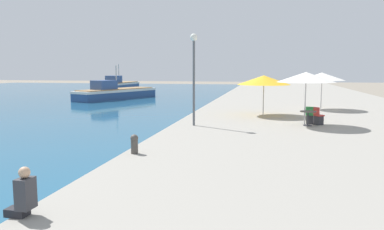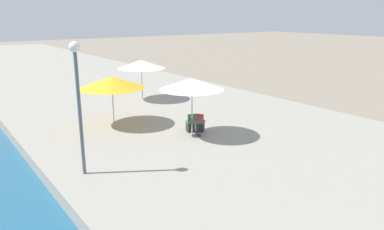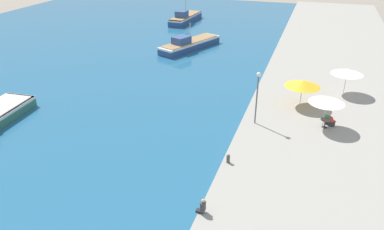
% 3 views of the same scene
% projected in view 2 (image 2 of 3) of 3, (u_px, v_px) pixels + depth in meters
% --- Properties ---
extents(quay_promenade, '(16.00, 90.00, 0.54)m').
position_uv_depth(quay_promenade, '(89.00, 85.00, 30.79)').
color(quay_promenade, gray).
rests_on(quay_promenade, ground_plane).
extents(cafe_umbrella_pink, '(2.89, 2.89, 2.68)m').
position_uv_depth(cafe_umbrella_pink, '(192.00, 84.00, 16.45)').
color(cafe_umbrella_pink, '#B7B7B7').
rests_on(cafe_umbrella_pink, quay_promenade).
extents(cafe_umbrella_white, '(3.23, 3.23, 2.44)m').
position_uv_depth(cafe_umbrella_white, '(112.00, 82.00, 18.30)').
color(cafe_umbrella_white, '#B7B7B7').
rests_on(cafe_umbrella_white, quay_promenade).
extents(cafe_umbrella_striped, '(3.09, 3.09, 2.58)m').
position_uv_depth(cafe_umbrella_striped, '(141.00, 64.00, 23.83)').
color(cafe_umbrella_striped, '#B7B7B7').
rests_on(cafe_umbrella_striped, quay_promenade).
extents(cafe_table, '(0.80, 0.80, 0.74)m').
position_uv_depth(cafe_table, '(196.00, 125.00, 16.93)').
color(cafe_table, '#333338').
rests_on(cafe_table, quay_promenade).
extents(cafe_chair_left, '(0.49, 0.52, 0.91)m').
position_uv_depth(cafe_chair_left, '(190.00, 125.00, 17.64)').
color(cafe_chair_left, '#2D2D33').
rests_on(cafe_chair_left, quay_promenade).
extents(cafe_chair_right, '(0.59, 0.58, 0.91)m').
position_uv_depth(cafe_chair_right, '(200.00, 125.00, 17.66)').
color(cafe_chair_right, '#2D2D33').
rests_on(cafe_chair_right, quay_promenade).
extents(lamppost, '(0.36, 0.36, 4.56)m').
position_uv_depth(lamppost, '(78.00, 86.00, 12.28)').
color(lamppost, '#565B60').
rests_on(lamppost, quay_promenade).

